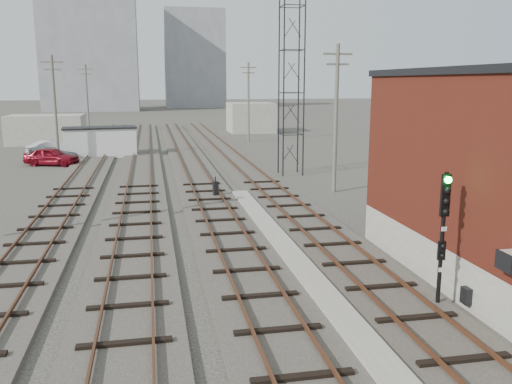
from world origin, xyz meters
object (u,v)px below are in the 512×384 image
object	(u,v)px
signal_mast	(443,230)
site_trailer	(100,142)
car_red	(52,156)
car_grey	(53,154)
switch_stand	(216,189)
car_silver	(53,148)

from	to	relation	value
signal_mast	site_trailer	xyz separation A→B (m)	(-12.91, 37.35, -1.10)
car_red	site_trailer	bearing A→B (deg)	-18.48
signal_mast	car_grey	distance (m)	39.32
switch_stand	car_red	world-z (taller)	car_red
signal_mast	car_red	bearing A→B (deg)	116.72
car_red	signal_mast	bearing A→B (deg)	-134.88
site_trailer	car_silver	world-z (taller)	site_trailer
site_trailer	car_grey	bearing A→B (deg)	-160.78
site_trailer	car_red	world-z (taller)	site_trailer
site_trailer	car_silver	distance (m)	4.49
switch_stand	car_silver	size ratio (longest dim) A/B	0.27
car_grey	car_silver	bearing A→B (deg)	4.31
signal_mast	site_trailer	distance (m)	39.53
signal_mast	car_silver	xyz separation A→B (m)	(-17.24, 38.36, -1.73)
signal_mast	site_trailer	world-z (taller)	signal_mast
car_red	car_grey	distance (m)	2.88
switch_stand	car_silver	distance (m)	24.62
car_red	switch_stand	bearing A→B (deg)	-124.43
switch_stand	site_trailer	bearing A→B (deg)	97.34
site_trailer	signal_mast	bearing A→B (deg)	-77.21
switch_stand	car_grey	distance (m)	21.95
site_trailer	car_grey	distance (m)	4.35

